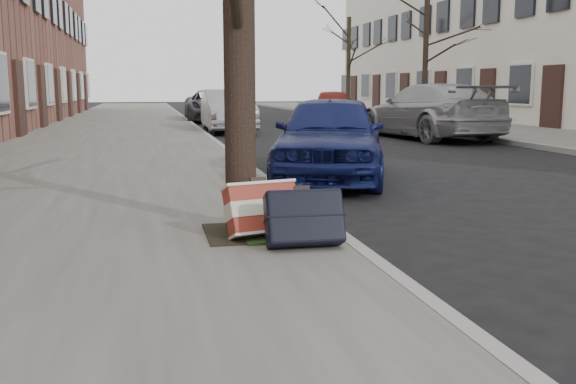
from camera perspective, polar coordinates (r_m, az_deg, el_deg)
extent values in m
plane|color=black|center=(5.37, 21.00, -6.45)|extent=(120.00, 120.00, 0.00)
cube|color=slate|center=(19.35, -14.88, 5.01)|extent=(5.00, 70.00, 0.12)
cube|color=slate|center=(22.10, 16.58, 5.43)|extent=(4.00, 70.00, 0.12)
cube|color=black|center=(5.71, -3.03, -3.60)|extent=(0.85, 0.85, 0.02)
cube|color=maroon|center=(5.52, -2.29, -1.56)|extent=(0.69, 0.48, 0.48)
cube|color=black|center=(5.16, 1.44, -2.26)|extent=(0.64, 0.38, 0.49)
imported|color=#121950|center=(9.79, 3.78, 4.93)|extent=(2.74, 4.16, 1.32)
imported|color=#A5A8AC|center=(20.41, -5.37, 7.19)|extent=(1.44, 4.05, 1.33)
imported|color=#3E3D43|center=(26.64, -6.72, 7.62)|extent=(2.29, 4.73, 1.30)
imported|color=#989A9F|center=(18.10, 12.44, 7.02)|extent=(2.69, 5.38, 1.50)
imported|color=maroon|center=(26.31, 3.99, 7.68)|extent=(2.60, 4.21, 1.34)
cylinder|color=black|center=(24.51, 12.11, 11.41)|extent=(0.20, 0.20, 4.54)
cylinder|color=black|center=(33.08, 5.40, 11.15)|extent=(0.21, 0.21, 4.75)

